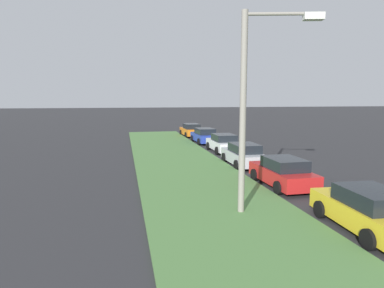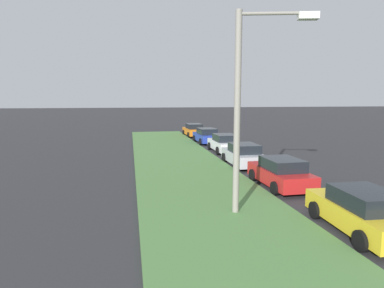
# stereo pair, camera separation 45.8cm
# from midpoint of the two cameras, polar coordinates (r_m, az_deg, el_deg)

# --- Properties ---
(grass_median) EXTENTS (60.00, 6.00, 0.12)m
(grass_median) POSITION_cam_midpoint_polar(r_m,az_deg,el_deg) (13.92, 4.43, -10.42)
(grass_median) COLOR #517F42
(grass_median) RESTS_ON ground
(parked_car_yellow) EXTENTS (4.38, 2.18, 1.47)m
(parked_car_yellow) POSITION_cam_midpoint_polar(r_m,az_deg,el_deg) (12.66, 27.97, -10.10)
(parked_car_yellow) COLOR gold
(parked_car_yellow) RESTS_ON ground
(parked_car_red) EXTENTS (4.33, 2.09, 1.47)m
(parked_car_red) POSITION_cam_midpoint_polar(r_m,az_deg,el_deg) (17.37, 15.56, -4.75)
(parked_car_red) COLOR red
(parked_car_red) RESTS_ON ground
(parked_car_silver) EXTENTS (4.32, 2.05, 1.47)m
(parked_car_silver) POSITION_cam_midpoint_polar(r_m,az_deg,el_deg) (22.16, 9.31, -1.86)
(parked_car_silver) COLOR #B2B5BA
(parked_car_silver) RESTS_ON ground
(parked_car_white) EXTENTS (4.32, 2.05, 1.47)m
(parked_car_white) POSITION_cam_midpoint_polar(r_m,az_deg,el_deg) (27.63, 6.00, 0.12)
(parked_car_white) COLOR silver
(parked_car_white) RESTS_ON ground
(parked_car_blue) EXTENTS (4.36, 2.14, 1.47)m
(parked_car_blue) POSITION_cam_midpoint_polar(r_m,az_deg,el_deg) (32.86, 2.88, 1.39)
(parked_car_blue) COLOR #23389E
(parked_car_blue) RESTS_ON ground
(parked_car_orange) EXTENTS (4.37, 2.15, 1.47)m
(parked_car_orange) POSITION_cam_midpoint_polar(r_m,az_deg,el_deg) (38.59, 0.65, 2.37)
(parked_car_orange) COLOR orange
(parked_car_orange) RESTS_ON ground
(streetlight) EXTENTS (0.93, 2.84, 7.50)m
(streetlight) POSITION_cam_midpoint_polar(r_m,az_deg,el_deg) (12.48, 10.43, 7.58)
(streetlight) COLOR gray
(streetlight) RESTS_ON ground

